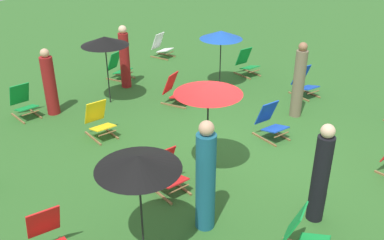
{
  "coord_description": "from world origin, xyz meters",
  "views": [
    {
      "loc": [
        -6.37,
        -4.12,
        4.65
      ],
      "look_at": [
        0.0,
        1.2,
        0.5
      ],
      "focal_mm": 39.4,
      "sensor_mm": 36.0,
      "label": 1
    }
  ],
  "objects_px": {
    "deckchair_7": "(247,63)",
    "person_1": "(50,84)",
    "umbrella_0": "(105,41)",
    "person_2": "(125,58)",
    "deckchair_6": "(23,102)",
    "deckchair_10": "(175,90)",
    "umbrella_3": "(208,88)",
    "deckchair_3": "(303,236)",
    "person_4": "(206,179)",
    "deckchair_4": "(167,172)",
    "person_3": "(321,175)",
    "umbrella_1": "(138,163)",
    "umbrella_2": "(221,35)",
    "deckchair_14": "(271,122)",
    "deckchair_5": "(118,67)",
    "deckchair_9": "(99,121)",
    "deckchair_11": "(304,82)",
    "deckchair_2": "(48,237)",
    "deckchair_0": "(161,47)",
    "person_0": "(299,82)"
  },
  "relations": [
    {
      "from": "deckchair_7",
      "to": "person_3",
      "type": "bearing_deg",
      "value": -124.18
    },
    {
      "from": "person_1",
      "to": "deckchair_5",
      "type": "bearing_deg",
      "value": -27.81
    },
    {
      "from": "deckchair_10",
      "to": "umbrella_3",
      "type": "distance_m",
      "value": 3.75
    },
    {
      "from": "deckchair_3",
      "to": "person_2",
      "type": "height_order",
      "value": "person_2"
    },
    {
      "from": "umbrella_1",
      "to": "umbrella_2",
      "type": "bearing_deg",
      "value": 26.87
    },
    {
      "from": "deckchair_6",
      "to": "umbrella_2",
      "type": "distance_m",
      "value": 5.52
    },
    {
      "from": "person_2",
      "to": "deckchair_6",
      "type": "bearing_deg",
      "value": 57.63
    },
    {
      "from": "person_0",
      "to": "person_3",
      "type": "xyz_separation_m",
      "value": [
        -3.38,
        -2.12,
        -0.05
      ]
    },
    {
      "from": "deckchair_6",
      "to": "umbrella_1",
      "type": "relative_size",
      "value": 0.49
    },
    {
      "from": "deckchair_9",
      "to": "deckchair_11",
      "type": "bearing_deg",
      "value": -14.2
    },
    {
      "from": "person_0",
      "to": "person_1",
      "type": "bearing_deg",
      "value": -105.63
    },
    {
      "from": "deckchair_5",
      "to": "person_1",
      "type": "xyz_separation_m",
      "value": [
        -2.71,
        -0.6,
        0.43
      ]
    },
    {
      "from": "deckchair_3",
      "to": "deckchair_14",
      "type": "distance_m",
      "value": 3.71
    },
    {
      "from": "deckchair_3",
      "to": "umbrella_1",
      "type": "height_order",
      "value": "umbrella_1"
    },
    {
      "from": "deckchair_6",
      "to": "person_1",
      "type": "relative_size",
      "value": 0.49
    },
    {
      "from": "deckchair_9",
      "to": "person_3",
      "type": "relative_size",
      "value": 0.47
    },
    {
      "from": "person_2",
      "to": "person_4",
      "type": "distance_m",
      "value": 6.45
    },
    {
      "from": "person_4",
      "to": "deckchair_4",
      "type": "bearing_deg",
      "value": -40.74
    },
    {
      "from": "umbrella_0",
      "to": "deckchair_11",
      "type": "bearing_deg",
      "value": -44.6
    },
    {
      "from": "deckchair_11",
      "to": "umbrella_0",
      "type": "distance_m",
      "value": 5.5
    },
    {
      "from": "deckchair_3",
      "to": "deckchair_10",
      "type": "height_order",
      "value": "same"
    },
    {
      "from": "deckchair_7",
      "to": "person_1",
      "type": "xyz_separation_m",
      "value": [
        -5.53,
        2.19,
        0.43
      ]
    },
    {
      "from": "person_3",
      "to": "deckchair_11",
      "type": "bearing_deg",
      "value": -19.0
    },
    {
      "from": "person_1",
      "to": "person_2",
      "type": "xyz_separation_m",
      "value": [
        2.42,
        -0.06,
        0.07
      ]
    },
    {
      "from": "deckchair_3",
      "to": "umbrella_1",
      "type": "xyz_separation_m",
      "value": [
        -1.44,
        1.88,
        1.21
      ]
    },
    {
      "from": "deckchair_6",
      "to": "umbrella_2",
      "type": "xyz_separation_m",
      "value": [
        4.75,
        -2.56,
        1.16
      ]
    },
    {
      "from": "person_0",
      "to": "person_3",
      "type": "distance_m",
      "value": 3.99
    },
    {
      "from": "deckchair_10",
      "to": "deckchair_3",
      "type": "bearing_deg",
      "value": -132.43
    },
    {
      "from": "deckchair_5",
      "to": "person_2",
      "type": "xyz_separation_m",
      "value": [
        -0.3,
        -0.66,
        0.5
      ]
    },
    {
      "from": "umbrella_0",
      "to": "person_4",
      "type": "relative_size",
      "value": 0.94
    },
    {
      "from": "deckchair_7",
      "to": "deckchair_10",
      "type": "height_order",
      "value": "same"
    },
    {
      "from": "deckchair_14",
      "to": "person_3",
      "type": "xyz_separation_m",
      "value": [
        -2.0,
        -2.04,
        0.49
      ]
    },
    {
      "from": "umbrella_3",
      "to": "deckchair_14",
      "type": "bearing_deg",
      "value": -4.53
    },
    {
      "from": "deckchair_0",
      "to": "umbrella_2",
      "type": "relative_size",
      "value": 0.5
    },
    {
      "from": "deckchair_14",
      "to": "person_3",
      "type": "relative_size",
      "value": 0.48
    },
    {
      "from": "deckchair_14",
      "to": "person_1",
      "type": "height_order",
      "value": "person_1"
    },
    {
      "from": "deckchair_10",
      "to": "umbrella_2",
      "type": "distance_m",
      "value": 2.1
    },
    {
      "from": "deckchair_4",
      "to": "deckchair_7",
      "type": "distance_m",
      "value": 6.49
    },
    {
      "from": "deckchair_7",
      "to": "umbrella_0",
      "type": "relative_size",
      "value": 0.47
    },
    {
      "from": "deckchair_6",
      "to": "umbrella_0",
      "type": "distance_m",
      "value": 2.53
    },
    {
      "from": "deckchair_14",
      "to": "umbrella_3",
      "type": "height_order",
      "value": "umbrella_3"
    },
    {
      "from": "deckchair_2",
      "to": "deckchair_7",
      "type": "xyz_separation_m",
      "value": [
        8.44,
        2.09,
        0.0
      ]
    },
    {
      "from": "deckchair_5",
      "to": "deckchair_11",
      "type": "bearing_deg",
      "value": -77.02
    },
    {
      "from": "deckchair_6",
      "to": "deckchair_2",
      "type": "bearing_deg",
      "value": -109.87
    },
    {
      "from": "umbrella_3",
      "to": "person_1",
      "type": "distance_m",
      "value": 4.81
    },
    {
      "from": "umbrella_3",
      "to": "person_2",
      "type": "bearing_deg",
      "value": 65.8
    },
    {
      "from": "deckchair_3",
      "to": "deckchair_9",
      "type": "distance_m",
      "value": 5.3
    },
    {
      "from": "deckchair_9",
      "to": "person_1",
      "type": "bearing_deg",
      "value": 101.59
    },
    {
      "from": "deckchair_11",
      "to": "umbrella_2",
      "type": "height_order",
      "value": "umbrella_2"
    },
    {
      "from": "deckchair_7",
      "to": "umbrella_0",
      "type": "height_order",
      "value": "umbrella_0"
    }
  ]
}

